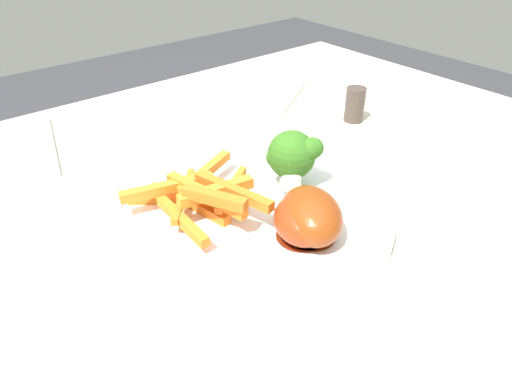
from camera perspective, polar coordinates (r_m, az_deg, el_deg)
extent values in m
cube|color=beige|center=(0.54, -5.04, -3.33)|extent=(1.17, 0.80, 0.03)
cylinder|color=#9C9582|center=(1.25, 6.54, -0.79)|extent=(0.06, 0.06, 0.71)
cylinder|color=white|center=(0.52, 0.00, -2.42)|extent=(0.30, 0.30, 0.01)
cylinder|color=#8ABC55|center=(0.55, 4.18, 1.68)|extent=(0.02, 0.02, 0.02)
sphere|color=#32691D|center=(0.53, 4.31, 4.50)|extent=(0.05, 0.05, 0.05)
sphere|color=#32691D|center=(0.52, 4.52, 3.34)|extent=(0.02, 0.02, 0.02)
sphere|color=#32691D|center=(0.52, 6.33, 5.06)|extent=(0.03, 0.03, 0.03)
sphere|color=#32691D|center=(0.53, 6.86, 5.27)|extent=(0.02, 0.02, 0.02)
sphere|color=#32691D|center=(0.53, 2.44, 4.20)|extent=(0.02, 0.02, 0.02)
cube|color=orange|center=(0.51, -6.47, -1.89)|extent=(0.02, 0.07, 0.01)
cube|color=orange|center=(0.53, -10.65, -0.57)|extent=(0.08, 0.06, 0.01)
cube|color=#CC681E|center=(0.46, -5.03, -0.73)|extent=(0.04, 0.07, 0.01)
cube|color=orange|center=(0.54, -6.12, 2.38)|extent=(0.09, 0.05, 0.01)
cube|color=orange|center=(0.51, -2.98, 0.37)|extent=(0.08, 0.06, 0.01)
cube|color=orange|center=(0.51, -8.70, -0.36)|extent=(0.07, 0.08, 0.01)
cube|color=orange|center=(0.49, -4.80, 0.10)|extent=(0.08, 0.03, 0.01)
cube|color=orange|center=(0.48, -2.76, 0.12)|extent=(0.03, 0.10, 0.01)
cube|color=orange|center=(0.51, -7.50, -0.18)|extent=(0.07, 0.09, 0.01)
cube|color=orange|center=(0.48, -8.92, -3.37)|extent=(0.01, 0.09, 0.01)
cube|color=orange|center=(0.51, -10.58, 0.54)|extent=(0.10, 0.04, 0.01)
cube|color=orange|center=(0.49, -6.11, -0.32)|extent=(0.03, 0.11, 0.01)
cylinder|color=#5D200A|center=(0.48, 6.43, -5.06)|extent=(0.05, 0.05, 0.00)
ellipsoid|color=maroon|center=(0.46, 6.61, -2.81)|extent=(0.09, 0.10, 0.05)
cylinder|color=beige|center=(0.51, 4.70, 0.94)|extent=(0.03, 0.04, 0.01)
sphere|color=silver|center=(0.53, 4.25, 1.89)|extent=(0.02, 0.02, 0.02)
cylinder|color=#5D1D11|center=(0.48, 6.34, -5.07)|extent=(0.04, 0.04, 0.00)
ellipsoid|color=maroon|center=(0.46, 6.51, -2.90)|extent=(0.07, 0.08, 0.05)
cylinder|color=beige|center=(0.51, 4.91, 0.53)|extent=(0.03, 0.04, 0.01)
sphere|color=silver|center=(0.52, 4.45, 1.59)|extent=(0.02, 0.02, 0.02)
cylinder|color=#621D0B|center=(0.47, 5.47, -5.29)|extent=(0.05, 0.05, 0.00)
ellipsoid|color=maroon|center=(0.46, 5.59, -3.35)|extent=(0.08, 0.09, 0.04)
cylinder|color=beige|center=(0.51, 4.26, 0.14)|extent=(0.03, 0.04, 0.01)
sphere|color=silver|center=(0.52, 3.90, 1.16)|extent=(0.02, 0.02, 0.02)
cube|color=silver|center=(0.72, -23.57, 5.27)|extent=(0.06, 0.19, 0.00)
cube|color=beige|center=(0.85, 0.17, 11.98)|extent=(0.22, 0.21, 0.00)
cylinder|color=#423833|center=(0.75, 11.81, 10.27)|extent=(0.03, 0.03, 0.05)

